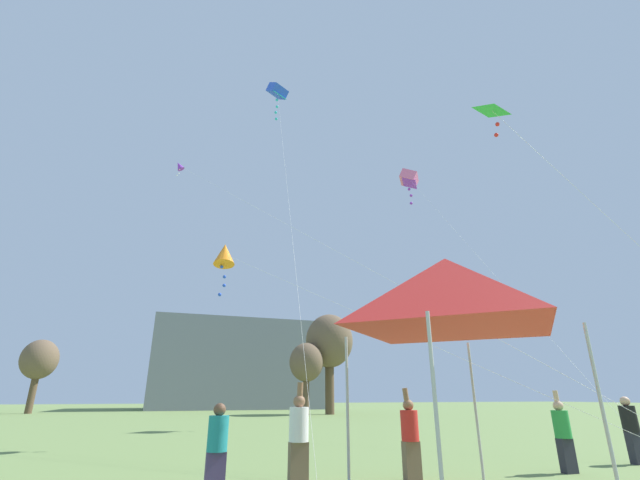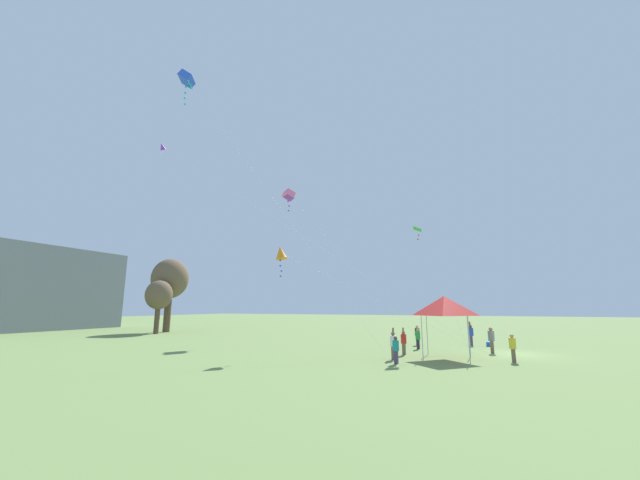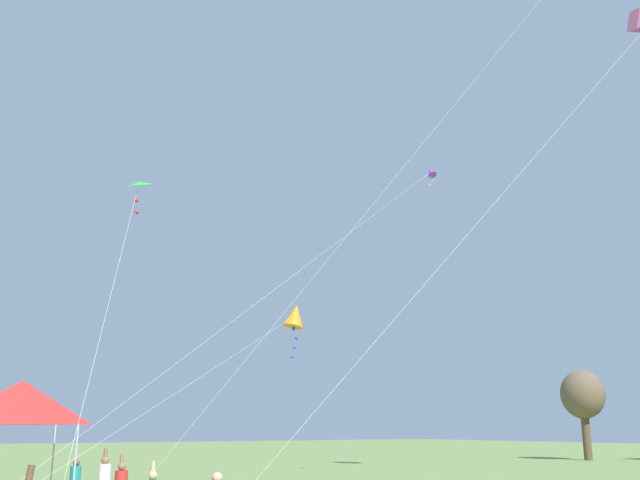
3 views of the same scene
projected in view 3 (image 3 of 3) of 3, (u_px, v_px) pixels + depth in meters
tree_near_right at (583, 396)px, 59.40m from camera, size 3.60×3.60×7.27m
festival_tent at (21, 402)px, 20.74m from camera, size 2.99×2.99×3.95m
person_white_shirt at (104, 480)px, 23.13m from camera, size 0.40×0.40×1.94m
kite_green_delta_0 at (138, 187)px, 20.30m from camera, size 5.90×3.42×9.58m
kite_purple_diamond_1 at (429, 173)px, 38.67m from camera, size 9.43×23.43×16.50m
kite_orange_diamond_4 at (295, 316)px, 29.46m from camera, size 7.36×13.70×7.65m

